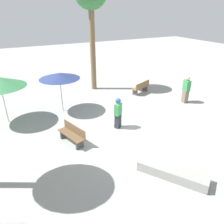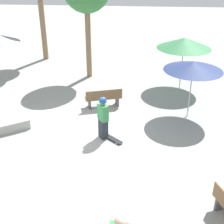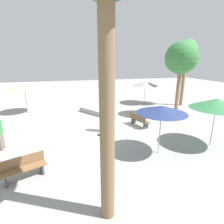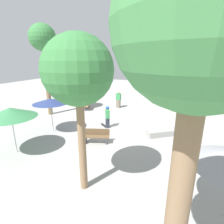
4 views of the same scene
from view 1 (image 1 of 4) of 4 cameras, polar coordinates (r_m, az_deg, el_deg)
name	(u,v)px [view 1 (image 1 of 4)]	position (r m, az deg, el deg)	size (l,w,h in m)	color
ground_plane	(126,136)	(10.71, 3.59, -6.40)	(60.00, 60.00, 0.00)	#9E9E99
skater_main	(118,112)	(11.05, 1.59, -0.05)	(0.50, 0.45, 1.64)	#282D38
skateboard	(117,122)	(11.81, 1.41, -2.75)	(0.68, 0.73, 0.07)	black
concrete_ledge	(172,172)	(8.65, 15.50, -14.87)	(2.00, 2.52, 0.39)	gray
bench_near	(141,87)	(16.07, 7.56, 6.39)	(1.65, 0.98, 0.85)	#47474C
bench_far	(72,134)	(10.22, -10.34, -5.74)	(0.89, 1.66, 0.85)	#47474C
shade_umbrella_navy	(59,76)	(12.86, -13.57, 9.18)	(2.31, 2.31, 2.35)	#B7B7BC
bystander_watching	(186,90)	(14.94, 18.79, 5.58)	(0.34, 0.52, 1.77)	#726656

